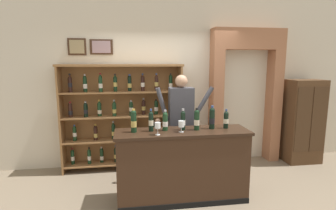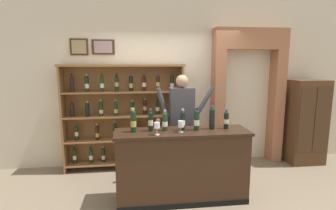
# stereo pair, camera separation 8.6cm
# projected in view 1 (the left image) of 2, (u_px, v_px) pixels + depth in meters

# --- Properties ---
(ground_plane) EXTENTS (14.00, 14.00, 0.02)m
(ground_plane) POSITION_uv_depth(u_px,v_px,m) (181.00, 200.00, 3.79)
(ground_plane) COLOR #7A6B56
(back_wall) EXTENTS (12.00, 0.19, 3.34)m
(back_wall) POSITION_uv_depth(u_px,v_px,m) (166.00, 77.00, 5.01)
(back_wall) COLOR beige
(back_wall) RESTS_ON ground
(wine_shelf) EXTENTS (2.17, 0.35, 1.91)m
(wine_shelf) POSITION_uv_depth(u_px,v_px,m) (123.00, 114.00, 4.74)
(wine_shelf) COLOR olive
(wine_shelf) RESTS_ON ground
(archway_doorway) EXTENTS (1.38, 0.45, 2.56)m
(archway_doorway) POSITION_uv_depth(u_px,v_px,m) (244.00, 88.00, 5.12)
(archway_doorway) COLOR #9E6647
(archway_doorway) RESTS_ON ground
(side_cabinet) EXTENTS (0.66, 0.45, 1.62)m
(side_cabinet) POSITION_uv_depth(u_px,v_px,m) (303.00, 121.00, 5.10)
(side_cabinet) COLOR #4C331E
(side_cabinet) RESTS_ON ground
(tasting_counter) EXTENTS (1.86, 0.53, 1.01)m
(tasting_counter) POSITION_uv_depth(u_px,v_px,m) (182.00, 166.00, 3.70)
(tasting_counter) COLOR #382316
(tasting_counter) RESTS_ON ground
(shopkeeper) EXTENTS (0.96, 0.22, 1.75)m
(shopkeeper) POSITION_uv_depth(u_px,v_px,m) (181.00, 117.00, 4.20)
(shopkeeper) COLOR #2D3347
(shopkeeper) RESTS_ON ground
(tasting_bottle_bianco) EXTENTS (0.08, 0.08, 0.32)m
(tasting_bottle_bianco) POSITION_uv_depth(u_px,v_px,m) (134.00, 121.00, 3.52)
(tasting_bottle_bianco) COLOR black
(tasting_bottle_bianco) RESTS_ON tasting_counter
(tasting_bottle_super_tuscan) EXTENTS (0.07, 0.07, 0.31)m
(tasting_bottle_super_tuscan) POSITION_uv_depth(u_px,v_px,m) (151.00, 121.00, 3.58)
(tasting_bottle_super_tuscan) COLOR black
(tasting_bottle_super_tuscan) RESTS_ON tasting_counter
(tasting_bottle_riserva) EXTENTS (0.07, 0.07, 0.29)m
(tasting_bottle_riserva) POSITION_uv_depth(u_px,v_px,m) (165.00, 121.00, 3.61)
(tasting_bottle_riserva) COLOR #19381E
(tasting_bottle_riserva) RESTS_ON tasting_counter
(tasting_bottle_rosso) EXTENTS (0.07, 0.07, 0.30)m
(tasting_bottle_rosso) POSITION_uv_depth(u_px,v_px,m) (183.00, 120.00, 3.64)
(tasting_bottle_rosso) COLOR black
(tasting_bottle_rosso) RESTS_ON tasting_counter
(tasting_bottle_brunello) EXTENTS (0.08, 0.08, 0.31)m
(tasting_bottle_brunello) POSITION_uv_depth(u_px,v_px,m) (197.00, 119.00, 3.64)
(tasting_bottle_brunello) COLOR black
(tasting_bottle_brunello) RESTS_ON tasting_counter
(tasting_bottle_grappa) EXTENTS (0.08, 0.08, 0.33)m
(tasting_bottle_grappa) POSITION_uv_depth(u_px,v_px,m) (212.00, 118.00, 3.71)
(tasting_bottle_grappa) COLOR black
(tasting_bottle_grappa) RESTS_ON tasting_counter
(tasting_bottle_prosecco) EXTENTS (0.07, 0.07, 0.28)m
(tasting_bottle_prosecco) POSITION_uv_depth(u_px,v_px,m) (226.00, 119.00, 3.74)
(tasting_bottle_prosecco) COLOR black
(tasting_bottle_prosecco) RESTS_ON tasting_counter
(wine_glass_spare) EXTENTS (0.08, 0.08, 0.17)m
(wine_glass_spare) POSITION_uv_depth(u_px,v_px,m) (158.00, 126.00, 3.39)
(wine_glass_spare) COLOR silver
(wine_glass_spare) RESTS_ON tasting_counter
(wine_glass_center) EXTENTS (0.08, 0.08, 0.16)m
(wine_glass_center) POSITION_uv_depth(u_px,v_px,m) (181.00, 124.00, 3.54)
(wine_glass_center) COLOR silver
(wine_glass_center) RESTS_ON tasting_counter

